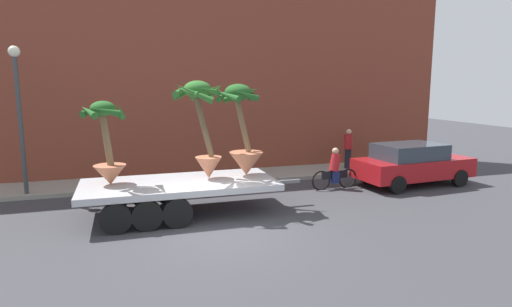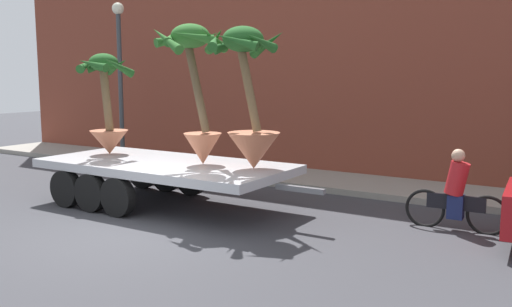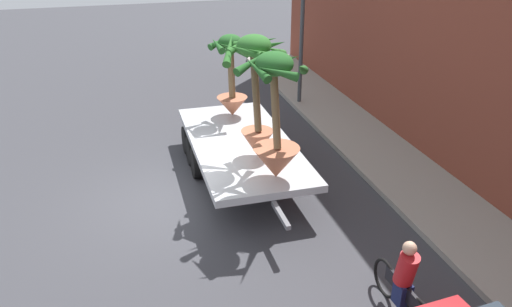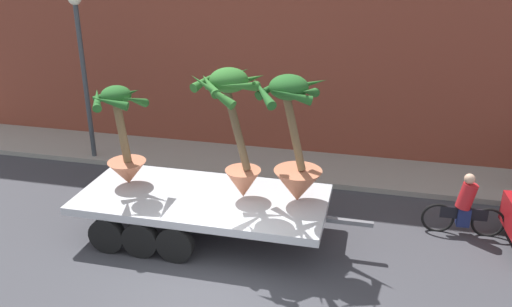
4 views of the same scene
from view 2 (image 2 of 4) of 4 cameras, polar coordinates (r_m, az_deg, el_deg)
ground_plane at (r=10.39m, az=-12.78°, el=-8.00°), size 60.00×60.00×0.00m
sidewalk at (r=15.18m, az=3.66°, el=-2.42°), size 24.00×2.20×0.15m
building_facade at (r=16.49m, az=6.67°, el=12.36°), size 24.00×1.20×8.16m
flatbed_trailer at (r=12.35m, az=-10.13°, el=-1.71°), size 6.57×2.59×0.98m
potted_palm_rear at (r=13.54m, az=-15.03°, el=4.61°), size 1.24×1.24×2.35m
potted_palm_middle at (r=11.04m, az=-0.68°, el=4.86°), size 1.68×1.70×2.80m
potted_palm_front at (r=11.68m, az=-6.21°, el=7.20°), size 1.57×1.64×2.90m
cyclist at (r=10.84m, az=19.81°, el=-3.97°), size 1.84×0.36×1.54m
street_lamp at (r=17.67m, az=-13.77°, el=9.14°), size 0.36×0.36×4.83m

